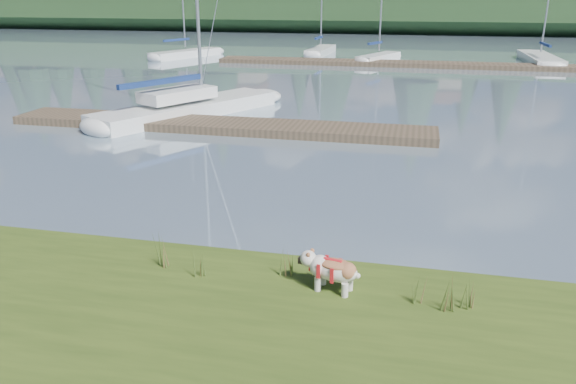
# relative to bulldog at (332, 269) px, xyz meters

# --- Properties ---
(ground) EXTENTS (200.00, 200.00, 0.00)m
(ground) POSITION_rel_bulldog_xyz_m (-2.05, 32.59, -0.72)
(ground) COLOR #7C92A5
(ground) RESTS_ON ground
(ridge) EXTENTS (200.00, 20.00, 5.00)m
(ridge) POSITION_rel_bulldog_xyz_m (-2.05, 75.59, 1.78)
(ridge) COLOR black
(ridge) RESTS_ON ground
(bulldog) EXTENTS (1.01, 0.53, 0.60)m
(bulldog) POSITION_rel_bulldog_xyz_m (0.00, 0.00, 0.00)
(bulldog) COLOR silver
(bulldog) RESTS_ON bank
(sailboat_main) EXTENTS (6.20, 9.38, 13.76)m
(sailboat_main) POSITION_rel_bulldog_xyz_m (-7.71, 14.20, -0.30)
(sailboat_main) COLOR white
(sailboat_main) RESTS_ON ground
(dock_near) EXTENTS (16.00, 2.00, 0.30)m
(dock_near) POSITION_rel_bulldog_xyz_m (-6.05, 11.59, -0.57)
(dock_near) COLOR #4C3D2C
(dock_near) RESTS_ON ground
(dock_far) EXTENTS (26.00, 2.20, 0.30)m
(dock_far) POSITION_rel_bulldog_xyz_m (-0.05, 32.59, -0.57)
(dock_far) COLOR #4C3D2C
(dock_far) RESTS_ON ground
(sailboat_bg_0) EXTENTS (4.28, 7.28, 10.70)m
(sailboat_bg_0) POSITION_rel_bulldog_xyz_m (-16.51, 34.88, -0.40)
(sailboat_bg_0) COLOR white
(sailboat_bg_0) RESTS_ON ground
(sailboat_bg_1) EXTENTS (1.67, 6.94, 10.40)m
(sailboat_bg_1) POSITION_rel_bulldog_xyz_m (-6.81, 39.58, -0.39)
(sailboat_bg_1) COLOR white
(sailboat_bg_1) RESTS_ON ground
(sailboat_bg_2) EXTENTS (3.25, 5.87, 9.05)m
(sailboat_bg_2) POSITION_rel_bulldog_xyz_m (-1.60, 35.14, -0.39)
(sailboat_bg_2) COLOR white
(sailboat_bg_2) RESTS_ON ground
(sailboat_bg_3) EXTENTS (1.96, 9.39, 13.60)m
(sailboat_bg_3) POSITION_rel_bulldog_xyz_m (9.63, 37.45, -0.40)
(sailboat_bg_3) COLOR white
(sailboat_bg_3) RESTS_ON ground
(weed_0) EXTENTS (0.17, 0.14, 0.52)m
(weed_0) POSITION_rel_bulldog_xyz_m (-2.22, -0.05, -0.15)
(weed_0) COLOR #475B23
(weed_0) RESTS_ON bank
(weed_1) EXTENTS (0.17, 0.14, 0.59)m
(weed_1) POSITION_rel_bulldog_xyz_m (-0.80, 0.33, -0.13)
(weed_1) COLOR #475B23
(weed_1) RESTS_ON bank
(weed_2) EXTENTS (0.17, 0.14, 0.60)m
(weed_2) POSITION_rel_bulldog_xyz_m (1.80, -0.25, -0.12)
(weed_2) COLOR #475B23
(weed_2) RESTS_ON bank
(weed_3) EXTENTS (0.17, 0.14, 0.62)m
(weed_3) POSITION_rel_bulldog_xyz_m (-2.96, 0.11, -0.11)
(weed_3) COLOR #475B23
(weed_3) RESTS_ON bank
(weed_4) EXTENTS (0.17, 0.14, 0.48)m
(weed_4) POSITION_rel_bulldog_xyz_m (1.32, -0.07, -0.17)
(weed_4) COLOR #475B23
(weed_4) RESTS_ON bank
(weed_5) EXTENTS (0.17, 0.14, 0.49)m
(weed_5) POSITION_rel_bulldog_xyz_m (2.08, -0.07, -0.17)
(weed_5) COLOR #475B23
(weed_5) RESTS_ON bank
(mud_lip) EXTENTS (60.00, 0.50, 0.14)m
(mud_lip) POSITION_rel_bulldog_xyz_m (-2.05, 0.99, -0.65)
(mud_lip) COLOR #33281C
(mud_lip) RESTS_ON ground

